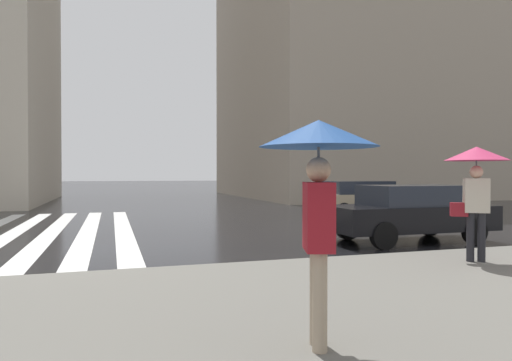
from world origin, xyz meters
TOP-DOWN VIEW (x-y plane):
  - ground_plane at (0.00, 0.00)m, footprint 220.00×220.00m
  - zebra_crossing at (4.00, 1.99)m, footprint 13.00×6.50m
  - haussmann_block_corner at (21.52, -20.46)m, footprint 18.04×21.12m
  - car_champagne at (5.50, -10.15)m, footprint 1.85×4.10m
  - car_black at (-1.00, -7.75)m, footprint 1.85×4.10m
  - pedestrian_with_floral_umbrella at (-4.22, -6.74)m, footprint 1.08×1.08m
  - pedestrian_far_down_pavement at (-7.03, -2.39)m, footprint 1.05×1.05m

SIDE VIEW (x-z plane):
  - ground_plane at x=0.00m, z-range 0.00..0.00m
  - zebra_crossing at x=4.00m, z-range 0.00..0.01m
  - car_champagne at x=5.50m, z-range 0.05..1.46m
  - car_black at x=-1.00m, z-range 0.05..1.46m
  - pedestrian_with_floral_umbrella at x=-4.22m, z-range 0.78..2.79m
  - pedestrian_far_down_pavement at x=-7.03m, z-range 0.79..2.80m
  - haussmann_block_corner at x=21.52m, z-range -0.26..25.01m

